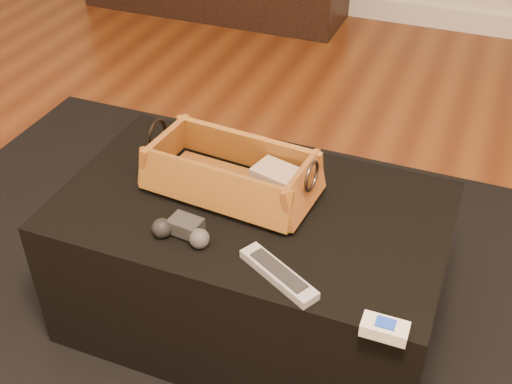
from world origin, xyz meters
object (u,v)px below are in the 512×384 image
at_px(game_controller, 183,230).
at_px(cream_gadget, 385,329).
at_px(silver_remote, 278,274).
at_px(tv_remote, 221,183).
at_px(ottoman, 252,264).
at_px(wicker_basket, 231,174).

distance_m(game_controller, cream_gadget, 0.53).
bearing_deg(game_controller, silver_remote, -9.25).
relative_size(tv_remote, silver_remote, 1.10).
distance_m(silver_remote, cream_gadget, 0.27).
xyz_separation_m(ottoman, silver_remote, (0.15, -0.23, 0.22)).
bearing_deg(silver_remote, ottoman, 124.53).
relative_size(ottoman, game_controller, 6.65).
height_order(wicker_basket, cream_gadget, wicker_basket).
xyz_separation_m(tv_remote, cream_gadget, (0.51, -0.32, -0.01)).
distance_m(ottoman, game_controller, 0.32).
relative_size(ottoman, wicker_basket, 2.14).
distance_m(ottoman, cream_gadget, 0.56).
bearing_deg(cream_gadget, tv_remote, 147.62).
height_order(ottoman, game_controller, game_controller).
height_order(ottoman, cream_gadget, cream_gadget).
bearing_deg(game_controller, tv_remote, 87.44).
bearing_deg(tv_remote, wicker_basket, 30.87).
distance_m(ottoman, silver_remote, 0.35).
relative_size(game_controller, silver_remote, 0.70).
xyz_separation_m(tv_remote, wicker_basket, (0.02, 0.01, 0.02)).
height_order(ottoman, tv_remote, tv_remote).
relative_size(tv_remote, wicker_basket, 0.51).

